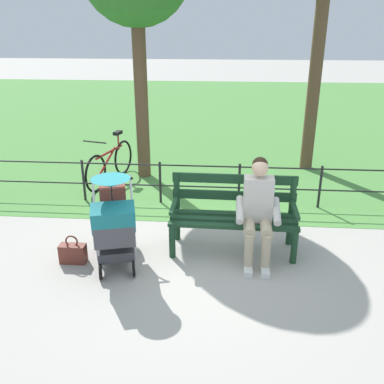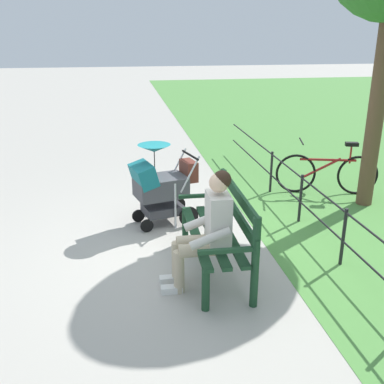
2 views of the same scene
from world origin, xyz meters
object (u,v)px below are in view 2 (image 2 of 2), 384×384
at_px(handbag, 159,201).
at_px(bicycle, 327,172).
at_px(park_bench, 222,227).
at_px(person_on_bench, 208,227).
at_px(stroller, 160,184).

bearing_deg(handbag, bicycle, -84.83).
relative_size(park_bench, person_on_bench, 1.26).
distance_m(park_bench, person_on_bench, 0.40).
xyz_separation_m(park_bench, person_on_bench, (-0.29, 0.22, 0.15)).
relative_size(handbag, bicycle, 0.23).
bearing_deg(person_on_bench, handbag, 7.81).
distance_m(stroller, handbag, 0.72).
height_order(park_bench, stroller, stroller).
xyz_separation_m(park_bench, bicycle, (2.21, -2.28, -0.16)).
height_order(person_on_bench, handbag, person_on_bench).
bearing_deg(person_on_bench, park_bench, -37.67).
relative_size(person_on_bench, bicycle, 0.79).
bearing_deg(person_on_bench, stroller, 10.89).
bearing_deg(park_bench, stroller, 21.33).
relative_size(park_bench, stroller, 1.40).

